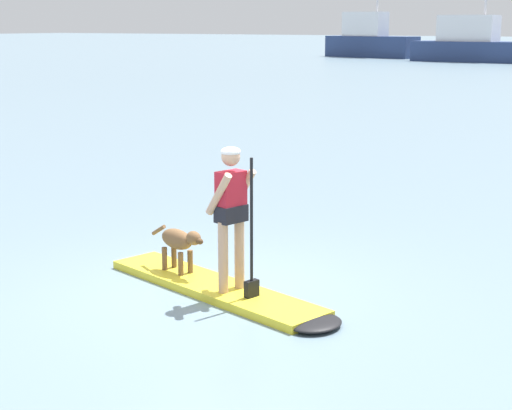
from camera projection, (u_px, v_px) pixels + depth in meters
name	position (u px, v px, depth m)	size (l,w,h in m)	color
ground_plane	(214.00, 291.00, 10.04)	(400.00, 400.00, 0.00)	slate
paddleboard	(226.00, 292.00, 9.86)	(3.67, 1.58, 0.10)	yellow
person_paddler	(232.00, 208.00, 9.55)	(0.66, 0.56, 1.73)	tan
dog	(179.00, 242.00, 10.40)	(1.00, 0.37, 0.60)	brown
moored_boat_far_starboard	(370.00, 40.00, 78.61)	(9.78, 4.45, 11.32)	navy
moored_boat_starboard	(474.00, 44.00, 69.39)	(10.87, 3.84, 9.76)	navy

